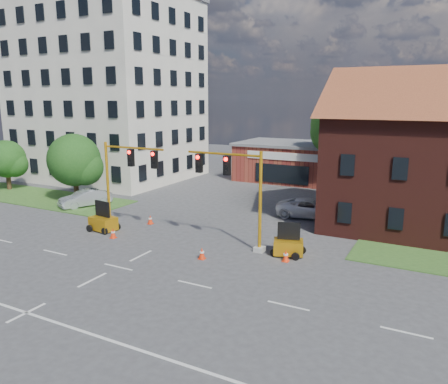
# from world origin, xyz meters

# --- Properties ---
(ground) EXTENTS (120.00, 120.00, 0.00)m
(ground) POSITION_xyz_m (0.00, 0.00, 0.00)
(ground) COLOR #3C3C3F
(ground) RESTS_ON ground
(grass_verge_nw) EXTENTS (22.00, 6.00, 0.08)m
(grass_verge_nw) POSITION_xyz_m (-20.00, 10.00, 0.04)
(grass_verge_nw) COLOR #2D511E
(grass_verge_nw) RESTS_ON ground
(lane_markings) EXTENTS (60.00, 36.00, 0.01)m
(lane_markings) POSITION_xyz_m (0.00, -3.00, 0.01)
(lane_markings) COLOR silver
(lane_markings) RESTS_ON ground
(office_block) EXTENTS (18.40, 15.40, 20.60)m
(office_block) POSITION_xyz_m (-20.00, 21.90, 10.31)
(office_block) COLOR silver
(office_block) RESTS_ON ground
(brick_shop) EXTENTS (12.40, 8.40, 4.30)m
(brick_shop) POSITION_xyz_m (0.00, 29.98, 2.16)
(brick_shop) COLOR maroon
(brick_shop) RESTS_ON ground
(tree_large) EXTENTS (7.77, 7.40, 10.32)m
(tree_large) POSITION_xyz_m (6.88, 27.08, 6.34)
(tree_large) COLOR #362113
(tree_large) RESTS_ON ground
(tree_nw_front) EXTENTS (4.93, 4.69, 6.16)m
(tree_nw_front) POSITION_xyz_m (-13.76, 10.58, 3.65)
(tree_nw_front) COLOR #362113
(tree_nw_front) RESTS_ON ground
(tree_nw_rear) EXTENTS (3.98, 3.79, 5.10)m
(tree_nw_rear) POSITION_xyz_m (-23.81, 11.08, 3.06)
(tree_nw_rear) COLOR #362113
(tree_nw_rear) RESTS_ON ground
(signal_mast_west) EXTENTS (5.30, 0.60, 6.20)m
(signal_mast_west) POSITION_xyz_m (-4.36, 6.00, 3.92)
(signal_mast_west) COLOR gray
(signal_mast_west) RESTS_ON ground
(signal_mast_east) EXTENTS (5.30, 0.60, 6.20)m
(signal_mast_east) POSITION_xyz_m (4.36, 6.00, 3.92)
(signal_mast_east) COLOR gray
(signal_mast_east) RESTS_ON ground
(trailer_west) EXTENTS (1.97, 1.45, 2.08)m
(trailer_west) POSITION_xyz_m (-5.50, 4.78, 0.65)
(trailer_west) COLOR orange
(trailer_west) RESTS_ON ground
(trailer_east) EXTENTS (2.00, 1.64, 1.96)m
(trailer_east) POSITION_xyz_m (7.79, 6.20, 0.61)
(trailer_east) COLOR orange
(trailer_east) RESTS_ON ground
(cone_a) EXTENTS (0.40, 0.40, 0.70)m
(cone_a) POSITION_xyz_m (-3.78, 3.84, 0.34)
(cone_a) COLOR red
(cone_a) RESTS_ON ground
(cone_b) EXTENTS (0.40, 0.40, 0.70)m
(cone_b) POSITION_xyz_m (-3.62, 7.73, 0.34)
(cone_b) COLOR red
(cone_b) RESTS_ON ground
(cone_c) EXTENTS (0.40, 0.40, 0.70)m
(cone_c) POSITION_xyz_m (3.51, 3.26, 0.34)
(cone_c) COLOR red
(cone_c) RESTS_ON ground
(cone_d) EXTENTS (0.40, 0.40, 0.70)m
(cone_d) POSITION_xyz_m (8.00, 5.18, 0.34)
(cone_d) COLOR red
(cone_d) RESTS_ON ground
(pickup_white) EXTENTS (5.68, 3.31, 1.49)m
(pickup_white) POSITION_xyz_m (6.49, 15.09, 0.74)
(pickup_white) COLOR white
(pickup_white) RESTS_ON ground
(sedan_silver_front) EXTENTS (3.16, 4.67, 1.46)m
(sedan_silver_front) POSITION_xyz_m (-11.93, 9.50, 0.73)
(sedan_silver_front) COLOR #B6B8BE
(sedan_silver_front) RESTS_ON ground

